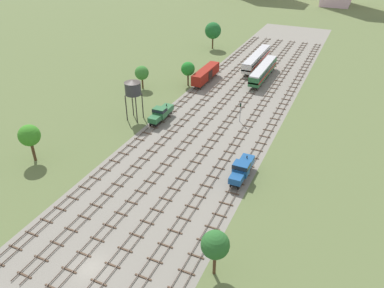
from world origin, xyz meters
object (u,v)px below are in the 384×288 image
(shunter_loco_right_nearest, at_px, (242,169))
(passenger_coach_centre_left_far, at_px, (257,59))
(freight_boxcar_far_left_mid, at_px, (206,74))
(shunter_loco_far_left_near, at_px, (161,113))
(diesel_railcar_centre_midfar, at_px, (263,70))
(signal_post_nearest, at_px, (240,110))
(water_tower, at_px, (133,88))

(shunter_loco_right_nearest, relative_size, passenger_coach_centre_left_far, 0.38)
(freight_boxcar_far_left_mid, bearing_deg, shunter_loco_far_left_near, -90.01)
(freight_boxcar_far_left_mid, height_order, diesel_railcar_centre_midfar, diesel_railcar_centre_midfar)
(freight_boxcar_far_left_mid, relative_size, passenger_coach_centre_left_far, 0.64)
(shunter_loco_right_nearest, xyz_separation_m, shunter_loco_far_left_near, (-23.47, 13.67, 0.00))
(shunter_loco_far_left_near, bearing_deg, signal_post_nearest, 23.00)
(freight_boxcar_far_left_mid, xyz_separation_m, signal_post_nearest, (16.42, -19.46, 0.58))
(freight_boxcar_far_left_mid, distance_m, signal_post_nearest, 25.47)
(shunter_loco_right_nearest, distance_m, diesel_railcar_centre_midfar, 49.79)
(diesel_railcar_centre_midfar, bearing_deg, shunter_loco_right_nearest, -79.13)
(shunter_loco_right_nearest, relative_size, shunter_loco_far_left_near, 1.00)
(shunter_loco_far_left_near, bearing_deg, shunter_loco_right_nearest, -30.22)
(shunter_loco_right_nearest, distance_m, freight_boxcar_far_left_mid, 46.46)
(diesel_railcar_centre_midfar, bearing_deg, water_tower, -118.56)
(shunter_loco_far_left_near, relative_size, signal_post_nearest, 1.79)
(water_tower, bearing_deg, shunter_loco_far_left_near, 14.05)
(freight_boxcar_far_left_mid, relative_size, diesel_railcar_centre_midfar, 0.68)
(freight_boxcar_far_left_mid, bearing_deg, shunter_loco_right_nearest, -59.67)
(passenger_coach_centre_left_far, bearing_deg, freight_boxcar_far_left_mid, -116.88)
(shunter_loco_far_left_near, distance_m, signal_post_nearest, 17.87)
(freight_boxcar_far_left_mid, distance_m, water_tower, 28.98)
(shunter_loco_right_nearest, relative_size, signal_post_nearest, 1.79)
(signal_post_nearest, bearing_deg, water_tower, -159.27)
(shunter_loco_far_left_near, height_order, freight_boxcar_far_left_mid, freight_boxcar_far_left_mid)
(shunter_loco_far_left_near, relative_size, water_tower, 0.90)
(diesel_railcar_centre_midfar, bearing_deg, shunter_loco_far_left_near, -111.79)
(shunter_loco_far_left_near, relative_size, freight_boxcar_far_left_mid, 0.60)
(shunter_loco_right_nearest, bearing_deg, freight_boxcar_far_left_mid, 120.33)
(shunter_loco_far_left_near, distance_m, passenger_coach_centre_left_far, 45.91)
(signal_post_nearest, bearing_deg, shunter_loco_far_left_near, -157.00)
(freight_boxcar_far_left_mid, distance_m, passenger_coach_centre_left_far, 20.75)
(shunter_loco_right_nearest, relative_size, diesel_railcar_centre_midfar, 0.41)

